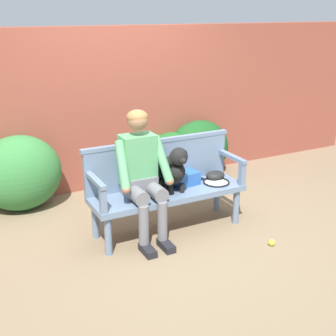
{
  "coord_description": "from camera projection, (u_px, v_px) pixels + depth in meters",
  "views": [
    {
      "loc": [
        -1.97,
        -3.84,
        2.23
      ],
      "look_at": [
        0.0,
        0.0,
        0.7
      ],
      "focal_mm": 48.23,
      "sensor_mm": 36.0,
      "label": 1
    }
  ],
  "objects": [
    {
      "name": "bench_armrest_left_end",
      "position": [
        98.0,
        188.0,
        4.19
      ],
      "size": [
        0.06,
        0.5,
        0.28
      ],
      "color": "slate",
      "rests_on": "garden_bench"
    },
    {
      "name": "tennis_ball",
      "position": [
        272.0,
        243.0,
        4.49
      ],
      "size": [
        0.07,
        0.07,
        0.07
      ],
      "primitive_type": "sphere",
      "color": "#CCDB33",
      "rests_on": "ground"
    },
    {
      "name": "brick_garden_fence",
      "position": [
        111.0,
        108.0,
        5.84
      ],
      "size": [
        8.0,
        0.3,
        2.03
      ],
      "primitive_type": "cube",
      "color": "brown",
      "rests_on": "ground"
    },
    {
      "name": "baseball_glove",
      "position": [
        215.0,
        175.0,
        4.97
      ],
      "size": [
        0.23,
        0.18,
        0.09
      ],
      "primitive_type": "ellipsoid",
      "rotation": [
        0.0,
        0.0,
        -0.03
      ],
      "color": "black",
      "rests_on": "garden_bench"
    },
    {
      "name": "hedge_bush_far_left",
      "position": [
        20.0,
        173.0,
        5.18
      ],
      "size": [
        0.95,
        0.71,
        0.89
      ],
      "primitive_type": "ellipsoid",
      "color": "#337538",
      "rests_on": "ground"
    },
    {
      "name": "tennis_racket",
      "position": [
        214.0,
        182.0,
        4.89
      ],
      "size": [
        0.42,
        0.56,
        0.03
      ],
      "color": "black",
      "rests_on": "garden_bench"
    },
    {
      "name": "hedge_bush_mid_right",
      "position": [
        198.0,
        149.0,
        6.23
      ],
      "size": [
        0.91,
        0.58,
        0.8
      ],
      "primitive_type": "ellipsoid",
      "color": "#194C1E",
      "rests_on": "ground"
    },
    {
      "name": "garden_bench",
      "position": [
        168.0,
        196.0,
        4.69
      ],
      "size": [
        1.63,
        0.5,
        0.45
      ],
      "color": "slate",
      "rests_on": "ground"
    },
    {
      "name": "hedge_bush_mid_left",
      "position": [
        174.0,
        157.0,
        6.11
      ],
      "size": [
        0.82,
        0.77,
        0.67
      ],
      "primitive_type": "ellipsoid",
      "color": "#1E5B23",
      "rests_on": "ground"
    },
    {
      "name": "person_seated",
      "position": [
        141.0,
        171.0,
        4.43
      ],
      "size": [
        0.56,
        0.65,
        1.32
      ],
      "color": "black",
      "rests_on": "ground"
    },
    {
      "name": "bench_armrest_right_end",
      "position": [
        236.0,
        164.0,
        4.86
      ],
      "size": [
        0.06,
        0.5,
        0.28
      ],
      "color": "slate",
      "rests_on": "garden_bench"
    },
    {
      "name": "dog_on_bench",
      "position": [
        174.0,
        168.0,
        4.57
      ],
      "size": [
        0.25,
        0.5,
        0.5
      ],
      "color": "black",
      "rests_on": "garden_bench"
    },
    {
      "name": "sports_bag",
      "position": [
        185.0,
        178.0,
        4.81
      ],
      "size": [
        0.3,
        0.23,
        0.14
      ],
      "primitive_type": "cube",
      "rotation": [
        0.0,
        0.0,
        0.12
      ],
      "color": "#2856A3",
      "rests_on": "garden_bench"
    },
    {
      "name": "ground_plane",
      "position": [
        168.0,
        230.0,
        4.82
      ],
      "size": [
        40.0,
        40.0,
        0.0
      ],
      "primitive_type": "plane",
      "color": "#7A664C"
    },
    {
      "name": "bench_backrest",
      "position": [
        158.0,
        161.0,
        4.77
      ],
      "size": [
        1.67,
        0.06,
        0.5
      ],
      "color": "slate",
      "rests_on": "garden_bench"
    }
  ]
}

